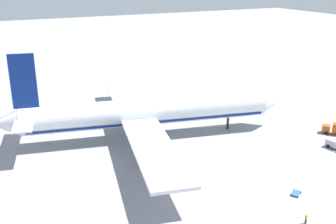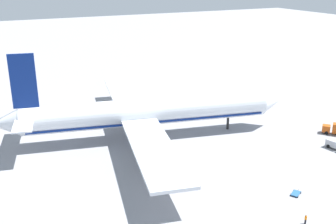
# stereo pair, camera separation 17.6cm
# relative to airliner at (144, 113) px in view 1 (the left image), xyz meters

# --- Properties ---
(ground_plane) EXTENTS (600.00, 600.00, 0.00)m
(ground_plane) POSITION_rel_airliner_xyz_m (1.24, -0.16, -6.96)
(ground_plane) COLOR gray
(airliner) EXTENTS (76.84, 78.66, 23.94)m
(airliner) POSITION_rel_airliner_xyz_m (0.00, 0.00, 0.00)
(airliner) COLOR silver
(airliner) RESTS_ON ground
(baggage_cart_0) EXTENTS (2.98, 2.43, 0.40)m
(baggage_cart_0) POSITION_rel_airliner_xyz_m (15.61, -40.26, -6.70)
(baggage_cart_0) COLOR #26598C
(baggage_cart_0) RESTS_ON ground
(ground_worker_0) EXTENTS (0.55, 0.55, 1.77)m
(ground_worker_0) POSITION_rel_airliner_xyz_m (10.16, -48.50, -6.06)
(ground_worker_0) COLOR black
(ground_worker_0) RESTS_ON ground
(traffic_cone_1) EXTENTS (0.36, 0.36, 0.55)m
(traffic_cone_1) POSITION_rel_airliner_xyz_m (41.92, 11.59, -6.69)
(traffic_cone_1) COLOR orange
(traffic_cone_1) RESTS_ON ground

